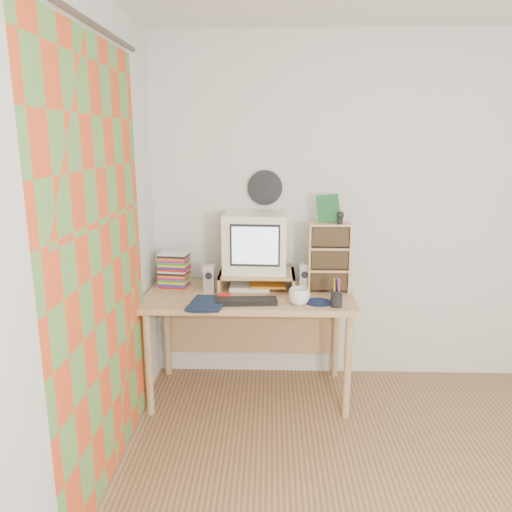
# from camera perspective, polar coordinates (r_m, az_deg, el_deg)

# --- Properties ---
(back_wall) EXTENTS (3.50, 0.00, 3.50)m
(back_wall) POSITION_cam_1_polar(r_m,az_deg,el_deg) (3.75, 15.42, 4.79)
(back_wall) COLOR silver
(back_wall) RESTS_ON floor
(left_wall) EXTENTS (0.00, 3.50, 3.50)m
(left_wall) POSITION_cam_1_polar(r_m,az_deg,el_deg) (2.11, -22.46, -2.18)
(left_wall) COLOR silver
(left_wall) RESTS_ON floor
(curtain) EXTENTS (0.00, 2.20, 2.20)m
(curtain) POSITION_cam_1_polar(r_m,az_deg,el_deg) (2.56, -17.14, -1.49)
(curtain) COLOR #E24C1F
(curtain) RESTS_ON left_wall
(wall_disc) EXTENTS (0.25, 0.02, 0.25)m
(wall_disc) POSITION_cam_1_polar(r_m,az_deg,el_deg) (3.60, 1.03, 7.82)
(wall_disc) COLOR black
(wall_disc) RESTS_ON back_wall
(desk) EXTENTS (1.40, 0.70, 0.75)m
(desk) POSITION_cam_1_polar(r_m,az_deg,el_deg) (3.50, -0.73, -6.03)
(desk) COLOR tan
(desk) RESTS_ON floor
(monitor_riser) EXTENTS (0.52, 0.30, 0.12)m
(monitor_riser) POSITION_cam_1_polar(r_m,az_deg,el_deg) (3.47, 0.11, -2.27)
(monitor_riser) COLOR tan
(monitor_riser) RESTS_ON desk
(crt_monitor) EXTENTS (0.45, 0.45, 0.40)m
(crt_monitor) POSITION_cam_1_polar(r_m,az_deg,el_deg) (3.46, -0.04, 1.59)
(crt_monitor) COLOR white
(crt_monitor) RESTS_ON monitor_riser
(speaker_left) EXTENTS (0.08, 0.08, 0.19)m
(speaker_left) POSITION_cam_1_polar(r_m,az_deg,el_deg) (3.42, -5.35, -2.56)
(speaker_left) COLOR #BABBC0
(speaker_left) RESTS_ON desk
(speaker_right) EXTENTS (0.07, 0.07, 0.19)m
(speaker_right) POSITION_cam_1_polar(r_m,az_deg,el_deg) (3.45, 5.53, -2.42)
(speaker_right) COLOR #BABBC0
(speaker_right) RESTS_ON desk
(keyboard) EXTENTS (0.41, 0.16, 0.03)m
(keyboard) POSITION_cam_1_polar(r_m,az_deg,el_deg) (3.19, -1.17, -5.18)
(keyboard) COLOR black
(keyboard) RESTS_ON desk
(dvd_stack) EXTENTS (0.21, 0.16, 0.28)m
(dvd_stack) POSITION_cam_1_polar(r_m,az_deg,el_deg) (3.56, -9.36, -1.26)
(dvd_stack) COLOR brown
(dvd_stack) RESTS_ON desk
(cd_rack) EXTENTS (0.28, 0.15, 0.47)m
(cd_rack) POSITION_cam_1_polar(r_m,az_deg,el_deg) (3.43, 8.31, -0.13)
(cd_rack) COLOR tan
(cd_rack) RESTS_ON desk
(mug) EXTENTS (0.15, 0.15, 0.11)m
(mug) POSITION_cam_1_polar(r_m,az_deg,el_deg) (3.17, 4.96, -4.64)
(mug) COLOR white
(mug) RESTS_ON desk
(diary) EXTENTS (0.29, 0.23, 0.05)m
(diary) POSITION_cam_1_polar(r_m,az_deg,el_deg) (3.19, -7.47, -5.09)
(diary) COLOR #0F1C37
(diary) RESTS_ON desk
(mousepad) EXTENTS (0.19, 0.19, 0.00)m
(mousepad) POSITION_cam_1_polar(r_m,az_deg,el_deg) (3.23, 7.19, -5.26)
(mousepad) COLOR black
(mousepad) RESTS_ON desk
(pen_cup) EXTENTS (0.09, 0.09, 0.15)m
(pen_cup) POSITION_cam_1_polar(r_m,az_deg,el_deg) (3.15, 9.19, -4.49)
(pen_cup) COLOR black
(pen_cup) RESTS_ON desk
(papers) EXTENTS (0.27, 0.20, 0.04)m
(papers) POSITION_cam_1_polar(r_m,az_deg,el_deg) (3.50, 0.11, -3.43)
(papers) COLOR white
(papers) RESTS_ON desk
(red_box) EXTENTS (0.08, 0.05, 0.04)m
(red_box) POSITION_cam_1_polar(r_m,az_deg,el_deg) (3.26, -3.64, -4.68)
(red_box) COLOR red
(red_box) RESTS_ON desk
(game_box) EXTENTS (0.15, 0.07, 0.19)m
(game_box) POSITION_cam_1_polar(r_m,az_deg,el_deg) (3.39, 8.29, 5.38)
(game_box) COLOR #1B612E
(game_box) RESTS_ON cd_rack
(webcam) EXTENTS (0.06, 0.06, 0.09)m
(webcam) POSITION_cam_1_polar(r_m,az_deg,el_deg) (3.35, 9.62, 4.35)
(webcam) COLOR black
(webcam) RESTS_ON cd_rack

